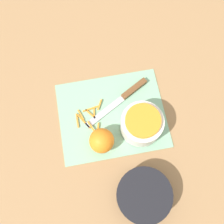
% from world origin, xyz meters
% --- Properties ---
extents(ground_plane, '(4.00, 4.00, 0.00)m').
position_xyz_m(ground_plane, '(0.00, 0.00, 0.00)').
color(ground_plane, '#9E754C').
extents(cutting_board, '(0.38, 0.30, 0.01)m').
position_xyz_m(cutting_board, '(0.00, 0.00, 0.00)').
color(cutting_board, '#84B793').
rests_on(cutting_board, ground_plane).
extents(bowl_speckled, '(0.14, 0.14, 0.09)m').
position_xyz_m(bowl_speckled, '(-0.09, 0.06, 0.05)').
color(bowl_speckled, silver).
rests_on(bowl_speckled, cutting_board).
extents(bowl_dark, '(0.17, 0.17, 0.07)m').
position_xyz_m(bowl_dark, '(-0.05, 0.29, 0.03)').
color(bowl_dark, black).
rests_on(bowl_dark, ground_plane).
extents(knife, '(0.25, 0.15, 0.02)m').
position_xyz_m(knife, '(-0.07, -0.07, 0.01)').
color(knife, brown).
rests_on(knife, cutting_board).
extents(orange_left, '(0.08, 0.08, 0.08)m').
position_xyz_m(orange_left, '(0.05, 0.10, 0.05)').
color(orange_left, orange).
rests_on(orange_left, cutting_board).
extents(peel_pile, '(0.10, 0.12, 0.01)m').
position_xyz_m(peel_pile, '(0.08, -0.01, 0.01)').
color(peel_pile, orange).
rests_on(peel_pile, cutting_board).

